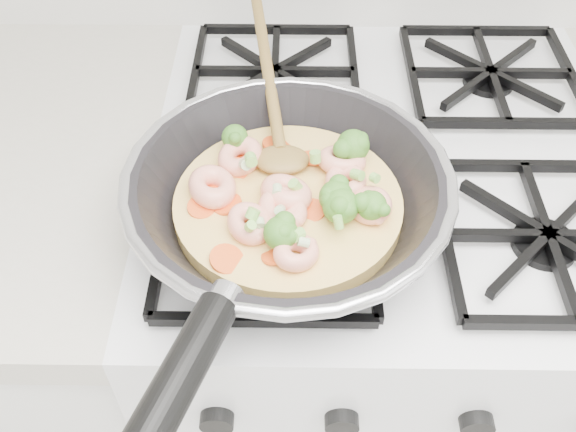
{
  "coord_description": "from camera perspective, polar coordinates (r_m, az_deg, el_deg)",
  "views": [
    {
      "loc": [
        -0.12,
        1.1,
        1.43
      ],
      "look_at": [
        -0.13,
        1.56,
        0.93
      ],
      "focal_mm": 39.6,
      "sensor_mm": 36.0,
      "label": 1
    }
  ],
  "objects": [
    {
      "name": "stove",
      "position": [
        1.15,
        6.63,
        -11.12
      ],
      "size": [
        0.6,
        0.6,
        0.92
      ],
      "color": "white",
      "rests_on": "ground"
    },
    {
      "name": "skillet",
      "position": [
        0.65,
        -0.08,
        1.62
      ],
      "size": [
        0.34,
        0.64,
        0.1
      ],
      "rotation": [
        0.0,
        0.0,
        -0.05
      ],
      "color": "black",
      "rests_on": "stove"
    }
  ]
}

